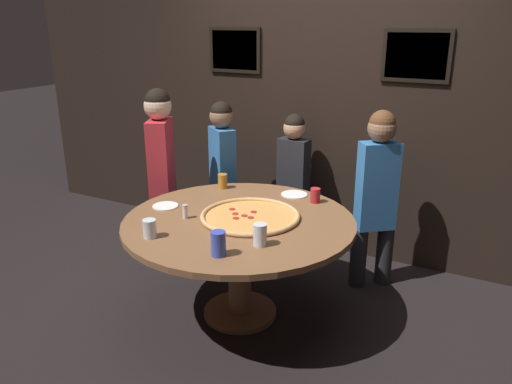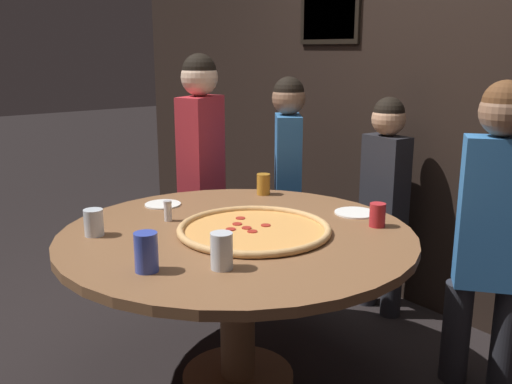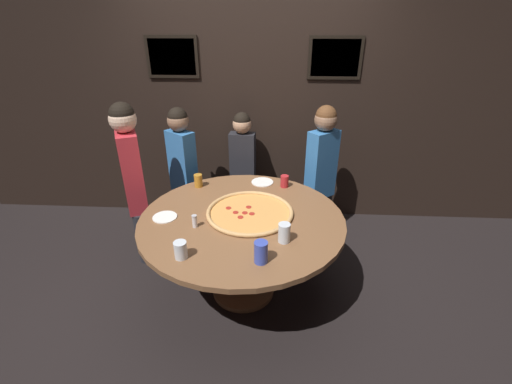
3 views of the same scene
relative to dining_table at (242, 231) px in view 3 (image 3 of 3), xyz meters
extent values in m
plane|color=black|center=(0.00, 0.00, -0.61)|extent=(24.00, 24.00, 0.00)
cube|color=black|center=(0.00, 1.38, 0.69)|extent=(6.40, 0.06, 2.60)
cube|color=black|center=(-0.80, 1.34, 1.14)|extent=(0.52, 0.02, 0.40)
cube|color=#936B5B|center=(-0.80, 1.34, 1.14)|extent=(0.46, 0.01, 0.34)
cube|color=black|center=(0.80, 1.34, 1.14)|extent=(0.52, 0.02, 0.40)
cube|color=slate|center=(0.80, 1.34, 1.14)|extent=(0.46, 0.01, 0.34)
cylinder|color=brown|center=(0.00, 0.00, 0.11)|extent=(1.57, 1.57, 0.04)
cylinder|color=brown|center=(0.00, 0.00, -0.26)|extent=(0.16, 0.16, 0.70)
cylinder|color=brown|center=(0.00, 0.00, -0.59)|extent=(0.52, 0.52, 0.04)
cylinder|color=#E0994C|center=(0.06, 0.05, 0.14)|extent=(0.64, 0.64, 0.01)
torus|color=tan|center=(0.06, 0.05, 0.15)|extent=(0.68, 0.68, 0.03)
cylinder|color=#A8281E|center=(0.04, 0.13, 0.15)|extent=(0.04, 0.04, 0.00)
cylinder|color=#A8281E|center=(-0.12, 0.11, 0.15)|extent=(0.04, 0.04, 0.00)
cylinder|color=#A8281E|center=(-0.05, 0.04, 0.15)|extent=(0.04, 0.04, 0.00)
cylinder|color=#A8281E|center=(0.07, 0.03, 0.15)|extent=(0.04, 0.04, 0.00)
cylinder|color=#A8281E|center=(0.02, 0.04, 0.15)|extent=(0.04, 0.04, 0.00)
cylinder|color=#A8281E|center=(-0.01, -0.03, 0.15)|extent=(0.04, 0.04, 0.00)
cylinder|color=silver|center=(-0.34, -0.51, 0.19)|extent=(0.08, 0.08, 0.12)
cylinder|color=#B22328|center=(0.33, 0.54, 0.19)|extent=(0.07, 0.07, 0.11)
cylinder|color=#BC7A23|center=(-0.44, 0.50, 0.19)|extent=(0.07, 0.07, 0.12)
cylinder|color=silver|center=(0.32, -0.30, 0.20)|extent=(0.08, 0.08, 0.14)
cylinder|color=#384CB7|center=(0.17, -0.53, 0.20)|extent=(0.09, 0.09, 0.15)
cylinder|color=white|center=(0.13, 0.62, 0.14)|extent=(0.20, 0.20, 0.01)
cylinder|color=white|center=(-0.59, -0.04, 0.14)|extent=(0.18, 0.18, 0.01)
cylinder|color=silver|center=(-0.33, -0.16, 0.17)|extent=(0.04, 0.04, 0.08)
cylinder|color=#B7B7BC|center=(-0.33, -0.16, 0.22)|extent=(0.04, 0.04, 0.01)
cylinder|color=#232328|center=(0.00, 1.11, -0.39)|extent=(0.13, 0.13, 0.44)
cylinder|color=#232328|center=(-0.19, 1.13, -0.39)|extent=(0.13, 0.13, 0.44)
cube|color=#232328|center=(-0.10, 1.12, 0.14)|extent=(0.27, 0.16, 0.61)
sphere|color=tan|center=(-0.10, 1.12, 0.54)|extent=(0.19, 0.19, 0.19)
sphere|color=black|center=(-0.10, 1.12, 0.57)|extent=(0.17, 0.17, 0.17)
cylinder|color=#232328|center=(0.78, 0.95, -0.37)|extent=(0.18, 0.18, 0.48)
cylinder|color=#232328|center=(0.61, 0.81, -0.37)|extent=(0.18, 0.18, 0.48)
cube|color=#3370B2|center=(0.70, 0.88, 0.21)|extent=(0.32, 0.30, 0.68)
sphere|color=#8C664C|center=(0.70, 0.88, 0.66)|extent=(0.21, 0.21, 0.21)
sphere|color=brown|center=(0.70, 0.88, 0.69)|extent=(0.19, 0.19, 0.19)
cylinder|color=#232328|center=(-0.60, 0.83, -0.37)|extent=(0.18, 0.18, 0.47)
cylinder|color=#232328|center=(-0.76, 0.96, -0.37)|extent=(0.18, 0.18, 0.47)
cube|color=#3370B2|center=(-0.68, 0.89, 0.19)|extent=(0.32, 0.29, 0.66)
sphere|color=#8C664C|center=(-0.68, 0.89, 0.62)|extent=(0.20, 0.20, 0.20)
sphere|color=black|center=(-0.68, 0.89, 0.66)|extent=(0.19, 0.19, 0.19)
cylinder|color=#232328|center=(-0.97, 0.37, -0.35)|extent=(0.18, 0.18, 0.52)
cylinder|color=#232328|center=(-1.07, 0.58, -0.35)|extent=(0.18, 0.18, 0.52)
cube|color=red|center=(-1.02, 0.48, 0.27)|extent=(0.28, 0.35, 0.72)
sphere|color=beige|center=(-1.02, 0.48, 0.75)|extent=(0.22, 0.22, 0.22)
sphere|color=black|center=(-1.02, 0.48, 0.78)|extent=(0.21, 0.21, 0.21)
camera|label=1|loc=(1.56, -2.70, 1.40)|focal=35.00mm
camera|label=2|loc=(1.93, -1.41, 0.92)|focal=40.00mm
camera|label=3|loc=(0.23, -2.23, 1.49)|focal=24.00mm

